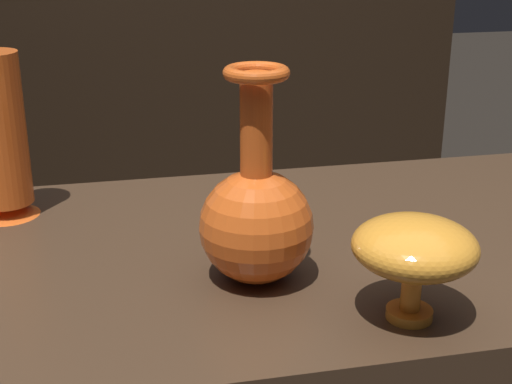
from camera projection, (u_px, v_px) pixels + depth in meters
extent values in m
cube|color=#422D1E|center=(256.00, 261.00, 1.05)|extent=(1.20, 0.64, 0.05)
cube|color=black|center=(149.00, 107.00, 3.17)|extent=(2.60, 0.40, 0.95)
sphere|color=#E55B1E|center=(256.00, 226.00, 0.92)|extent=(0.15, 0.15, 0.15)
cylinder|color=#E55B1E|center=(256.00, 128.00, 0.88)|extent=(0.04, 0.04, 0.13)
torus|color=#E55B1E|center=(256.00, 73.00, 0.85)|extent=(0.08, 0.08, 0.02)
cone|color=#E55B1E|center=(7.00, 208.00, 1.15)|extent=(0.10, 0.10, 0.02)
cylinder|color=orange|center=(409.00, 313.00, 0.85)|extent=(0.05, 0.05, 0.01)
cylinder|color=orange|center=(411.00, 290.00, 0.84)|extent=(0.02, 0.02, 0.05)
ellipsoid|color=orange|center=(415.00, 246.00, 0.82)|extent=(0.14, 0.14, 0.06)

